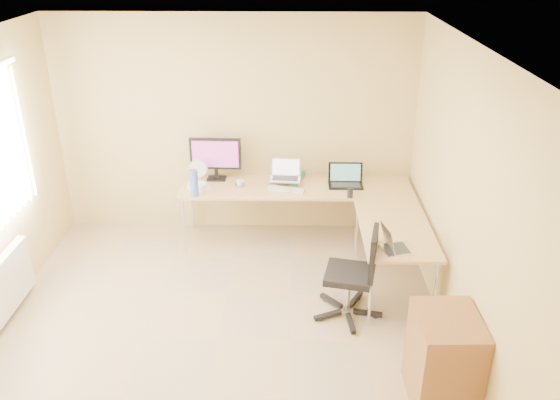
{
  "coord_description": "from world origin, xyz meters",
  "views": [
    {
      "loc": [
        0.65,
        -4.15,
        3.37
      ],
      "look_at": [
        0.55,
        1.1,
        0.9
      ],
      "focal_mm": 36.53,
      "sensor_mm": 36.0,
      "label": 1
    }
  ],
  "objects_px": {
    "desk_main": "(296,214)",
    "laptop_center": "(285,170)",
    "laptop_return": "(398,240)",
    "cabinet": "(443,362)",
    "mug": "(240,184)",
    "laptop_black": "(346,176)",
    "desk_fan": "(199,171)",
    "desk_return": "(393,259)",
    "water_bottle": "(194,183)",
    "monitor": "(216,159)",
    "keyboard": "(286,189)",
    "office_chair": "(349,270)"
  },
  "relations": [
    {
      "from": "monitor",
      "to": "desk_fan",
      "type": "relative_size",
      "value": 2.21
    },
    {
      "from": "desk_main",
      "to": "laptop_center",
      "type": "xyz_separation_m",
      "value": [
        -0.13,
        0.06,
        0.53
      ]
    },
    {
      "from": "desk_return",
      "to": "water_bottle",
      "type": "distance_m",
      "value": 2.28
    },
    {
      "from": "desk_return",
      "to": "monitor",
      "type": "height_order",
      "value": "monitor"
    },
    {
      "from": "mug",
      "to": "desk_fan",
      "type": "xyz_separation_m",
      "value": [
        -0.48,
        0.14,
        0.09
      ]
    },
    {
      "from": "laptop_return",
      "to": "cabinet",
      "type": "height_order",
      "value": "laptop_return"
    },
    {
      "from": "laptop_center",
      "to": "cabinet",
      "type": "distance_m",
      "value": 2.92
    },
    {
      "from": "mug",
      "to": "laptop_return",
      "type": "relative_size",
      "value": 0.28
    },
    {
      "from": "laptop_center",
      "to": "laptop_black",
      "type": "bearing_deg",
      "value": 1.11
    },
    {
      "from": "laptop_return",
      "to": "water_bottle",
      "type": "bearing_deg",
      "value": 48.54
    },
    {
      "from": "desk_main",
      "to": "mug",
      "type": "height_order",
      "value": "mug"
    },
    {
      "from": "laptop_center",
      "to": "laptop_return",
      "type": "xyz_separation_m",
      "value": [
        1.05,
        -1.5,
        -0.06
      ]
    },
    {
      "from": "mug",
      "to": "cabinet",
      "type": "height_order",
      "value": "mug"
    },
    {
      "from": "cabinet",
      "to": "laptop_return",
      "type": "bearing_deg",
      "value": 99.59
    },
    {
      "from": "laptop_black",
      "to": "laptop_return",
      "type": "distance_m",
      "value": 1.5
    },
    {
      "from": "mug",
      "to": "water_bottle",
      "type": "height_order",
      "value": "water_bottle"
    },
    {
      "from": "desk_return",
      "to": "keyboard",
      "type": "xyz_separation_m",
      "value": [
        -1.09,
        0.87,
        0.37
      ]
    },
    {
      "from": "laptop_black",
      "to": "desk_fan",
      "type": "relative_size",
      "value": 1.45
    },
    {
      "from": "desk_return",
      "to": "laptop_center",
      "type": "relative_size",
      "value": 3.7
    },
    {
      "from": "desk_main",
      "to": "laptop_center",
      "type": "distance_m",
      "value": 0.55
    },
    {
      "from": "laptop_return",
      "to": "desk_return",
      "type": "bearing_deg",
      "value": -19.68
    },
    {
      "from": "water_bottle",
      "to": "cabinet",
      "type": "bearing_deg",
      "value": -44.65
    },
    {
      "from": "laptop_center",
      "to": "office_chair",
      "type": "bearing_deg",
      "value": -62.83
    },
    {
      "from": "desk_main",
      "to": "desk_return",
      "type": "bearing_deg",
      "value": -45.73
    },
    {
      "from": "mug",
      "to": "water_bottle",
      "type": "bearing_deg",
      "value": -152.47
    },
    {
      "from": "desk_return",
      "to": "water_bottle",
      "type": "xyz_separation_m",
      "value": [
        -2.1,
        0.7,
        0.52
      ]
    },
    {
      "from": "cabinet",
      "to": "desk_main",
      "type": "bearing_deg",
      "value": 112.66
    },
    {
      "from": "desk_return",
      "to": "keyboard",
      "type": "height_order",
      "value": "keyboard"
    },
    {
      "from": "keyboard",
      "to": "mug",
      "type": "relative_size",
      "value": 4.73
    },
    {
      "from": "laptop_center",
      "to": "keyboard",
      "type": "relative_size",
      "value": 0.85
    },
    {
      "from": "monitor",
      "to": "mug",
      "type": "height_order",
      "value": "monitor"
    },
    {
      "from": "laptop_return",
      "to": "desk_main",
      "type": "bearing_deg",
      "value": 20.25
    },
    {
      "from": "monitor",
      "to": "laptop_center",
      "type": "bearing_deg",
      "value": -6.78
    },
    {
      "from": "desk_main",
      "to": "laptop_center",
      "type": "relative_size",
      "value": 7.53
    },
    {
      "from": "desk_main",
      "to": "desk_fan",
      "type": "xyz_separation_m",
      "value": [
        -1.13,
        0.09,
        0.5
      ]
    },
    {
      "from": "mug",
      "to": "office_chair",
      "type": "relative_size",
      "value": 0.09
    },
    {
      "from": "keyboard",
      "to": "mug",
      "type": "height_order",
      "value": "mug"
    },
    {
      "from": "water_bottle",
      "to": "cabinet",
      "type": "height_order",
      "value": "water_bottle"
    },
    {
      "from": "keyboard",
      "to": "laptop_return",
      "type": "distance_m",
      "value": 1.68
    },
    {
      "from": "laptop_return",
      "to": "cabinet",
      "type": "distance_m",
      "value": 1.2
    },
    {
      "from": "mug",
      "to": "laptop_return",
      "type": "distance_m",
      "value": 2.1
    },
    {
      "from": "desk_fan",
      "to": "cabinet",
      "type": "distance_m",
      "value": 3.49
    },
    {
      "from": "desk_return",
      "to": "mug",
      "type": "bearing_deg",
      "value": 149.55
    },
    {
      "from": "desk_main",
      "to": "desk_fan",
      "type": "bearing_deg",
      "value": 175.31
    },
    {
      "from": "laptop_center",
      "to": "desk_return",
      "type": "bearing_deg",
      "value": -39.14
    },
    {
      "from": "mug",
      "to": "laptop_center",
      "type": "bearing_deg",
      "value": 11.5
    },
    {
      "from": "laptop_black",
      "to": "water_bottle",
      "type": "xyz_separation_m",
      "value": [
        -1.69,
        -0.31,
        0.03
      ]
    },
    {
      "from": "mug",
      "to": "desk_fan",
      "type": "distance_m",
      "value": 0.51
    },
    {
      "from": "cabinet",
      "to": "desk_return",
      "type": "bearing_deg",
      "value": 94.25
    },
    {
      "from": "keyboard",
      "to": "desk_fan",
      "type": "xyz_separation_m",
      "value": [
        -1.01,
        0.22,
        0.13
      ]
    }
  ]
}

